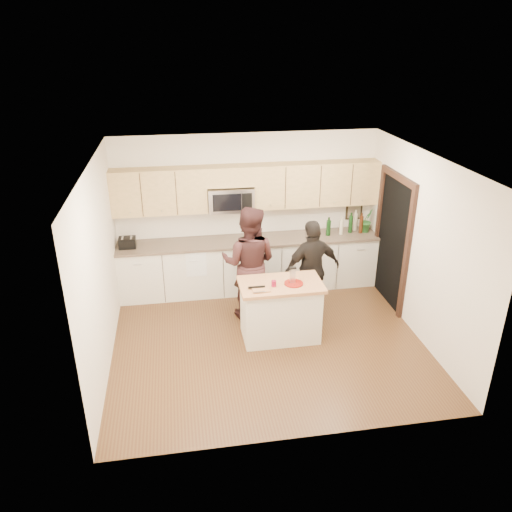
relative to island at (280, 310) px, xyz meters
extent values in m
plane|color=#53361C|center=(-0.20, -0.07, -0.45)|extent=(4.50, 4.50, 0.00)
cube|color=silver|center=(-0.20, 1.93, 0.90)|extent=(4.50, 0.02, 2.70)
cube|color=silver|center=(-0.20, -2.07, 0.90)|extent=(4.50, 0.02, 2.70)
cube|color=silver|center=(-2.45, -0.07, 0.90)|extent=(0.02, 4.00, 2.70)
cube|color=silver|center=(2.05, -0.07, 0.90)|extent=(0.02, 4.00, 2.70)
cube|color=white|center=(-0.20, -0.07, 2.25)|extent=(4.50, 4.00, 0.02)
cube|color=silver|center=(-0.20, 1.62, 0.00)|extent=(4.50, 0.62, 0.90)
cube|color=#745E4D|center=(-0.20, 1.61, 0.47)|extent=(4.50, 0.66, 0.04)
cube|color=tan|center=(-1.68, 1.77, 1.37)|extent=(1.55, 0.33, 0.75)
cube|color=tan|center=(0.96, 1.77, 1.37)|extent=(2.17, 0.33, 0.75)
cube|color=tan|center=(-0.51, 1.77, 1.58)|extent=(0.78, 0.33, 0.33)
cube|color=silver|center=(-0.51, 1.73, 1.20)|extent=(0.76, 0.40, 0.40)
cube|color=black|center=(-0.59, 1.53, 1.20)|extent=(0.47, 0.01, 0.29)
cube|color=black|center=(-0.26, 1.53, 1.20)|extent=(0.17, 0.01, 0.29)
cube|color=black|center=(2.04, 0.83, 0.60)|extent=(0.02, 1.05, 2.10)
cube|color=black|center=(2.02, 0.26, 0.60)|extent=(0.06, 0.10, 2.10)
cube|color=black|center=(2.02, 1.41, 0.60)|extent=(0.06, 0.10, 2.10)
cube|color=black|center=(2.02, 0.83, 1.70)|extent=(0.06, 1.25, 0.10)
cube|color=black|center=(1.75, 1.92, 0.83)|extent=(0.30, 0.03, 0.38)
cube|color=tan|center=(1.75, 1.90, 0.83)|extent=(0.24, 0.00, 0.32)
cube|color=white|center=(-1.15, 1.31, 0.25)|extent=(0.34, 0.01, 0.48)
cube|color=white|center=(-1.15, 1.60, 0.48)|extent=(0.34, 0.60, 0.01)
cube|color=silver|center=(0.00, 0.00, -0.03)|extent=(1.11, 0.65, 0.85)
cube|color=tan|center=(0.00, 0.00, 0.42)|extent=(1.20, 0.71, 0.05)
cylinder|color=maroon|center=(0.18, -0.05, 0.45)|extent=(0.27, 0.27, 0.02)
cube|color=silver|center=(0.16, -0.02, 0.57)|extent=(0.08, 0.05, 0.22)
cube|color=black|center=(0.16, -0.02, 0.69)|extent=(0.09, 0.06, 0.02)
cylinder|color=maroon|center=(-0.12, -0.08, 0.49)|extent=(0.07, 0.07, 0.09)
cube|color=tan|center=(-0.32, -0.16, 0.45)|extent=(0.25, 0.20, 0.02)
cube|color=black|center=(-0.37, -0.11, 0.47)|extent=(0.24, 0.03, 0.02)
cube|color=silver|center=(-0.35, -0.25, 0.46)|extent=(0.18, 0.02, 0.01)
cube|color=black|center=(-2.25, 1.60, 0.57)|extent=(0.28, 0.22, 0.17)
cube|color=silver|center=(-2.32, 1.60, 0.66)|extent=(0.03, 0.16, 0.00)
cube|color=silver|center=(-2.18, 1.60, 0.66)|extent=(0.03, 0.16, 0.00)
cylinder|color=black|center=(1.18, 1.59, 0.65)|extent=(0.08, 0.08, 0.33)
cylinder|color=beige|center=(1.42, 1.60, 0.65)|extent=(0.07, 0.07, 0.32)
cylinder|color=black|center=(1.61, 1.66, 0.67)|extent=(0.07, 0.07, 0.37)
cylinder|color=#3D1B0B|center=(1.78, 1.61, 0.67)|extent=(0.07, 0.07, 0.37)
cylinder|color=beige|center=(1.72, 1.75, 0.67)|extent=(0.08, 0.08, 0.38)
imported|color=#2B6729|center=(1.90, 1.65, 0.70)|extent=(0.30, 0.28, 0.43)
imported|color=black|center=(-0.33, 0.85, 0.31)|extent=(0.60, 0.44, 1.52)
imported|color=#321919|center=(-0.36, 0.70, 0.46)|extent=(1.08, 0.96, 1.84)
imported|color=black|center=(0.61, 0.55, 0.35)|extent=(1.01, 0.58, 1.62)
camera|label=1|loc=(-1.39, -6.23, 3.72)|focal=35.00mm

